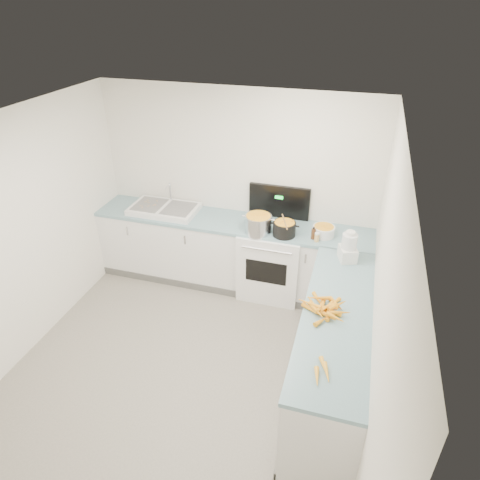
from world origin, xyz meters
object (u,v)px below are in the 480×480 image
(black_pot, at_px, (284,230))
(mixing_bowl, at_px, (324,231))
(sink, at_px, (164,209))
(food_processor, at_px, (348,248))
(extract_bottle, at_px, (313,234))
(stove, at_px, (272,259))
(spice_jar, at_px, (317,238))
(steel_pot, at_px, (258,224))

(black_pot, height_order, mixing_bowl, black_pot)
(sink, relative_size, food_processor, 2.49)
(mixing_bowl, bearing_deg, sink, 178.76)
(black_pot, relative_size, food_processor, 0.77)
(extract_bottle, bearing_deg, food_processor, -39.90)
(sink, xyz_separation_m, extract_bottle, (1.95, -0.15, 0.03))
(stove, height_order, extract_bottle, stove)
(extract_bottle, bearing_deg, spice_jar, -46.83)
(sink, height_order, mixing_bowl, sink)
(black_pot, bearing_deg, spice_jar, -5.07)
(extract_bottle, relative_size, spice_jar, 1.35)
(stove, height_order, steel_pot, stove)
(mixing_bowl, xyz_separation_m, extract_bottle, (-0.11, -0.11, 0.00))
(sink, relative_size, steel_pot, 2.70)
(sink, height_order, steel_pot, sink)
(stove, xyz_separation_m, spice_jar, (0.54, -0.19, 0.51))
(stove, xyz_separation_m, sink, (-1.45, 0.02, 0.50))
(steel_pot, xyz_separation_m, food_processor, (1.06, -0.32, 0.05))
(extract_bottle, bearing_deg, sink, 175.53)
(extract_bottle, distance_m, food_processor, 0.54)
(steel_pot, bearing_deg, spice_jar, -2.43)
(sink, xyz_separation_m, mixing_bowl, (2.05, -0.04, 0.02))
(stove, bearing_deg, sink, 179.38)
(sink, bearing_deg, steel_pot, -7.61)
(steel_pot, bearing_deg, extract_bottle, 1.88)
(black_pot, distance_m, extract_bottle, 0.34)
(sink, distance_m, mixing_bowl, 2.05)
(steel_pot, bearing_deg, food_processor, -16.89)
(spice_jar, bearing_deg, stove, 161.02)
(stove, distance_m, mixing_bowl, 0.80)
(steel_pot, relative_size, spice_jar, 3.41)
(sink, bearing_deg, spice_jar, -5.81)
(mixing_bowl, bearing_deg, black_pot, -164.31)
(black_pot, distance_m, spice_jar, 0.39)
(black_pot, distance_m, mixing_bowl, 0.46)
(spice_jar, bearing_deg, mixing_bowl, 70.07)
(steel_pot, height_order, black_pot, steel_pot)
(mixing_bowl, bearing_deg, food_processor, -55.91)
(extract_bottle, bearing_deg, mixing_bowl, 45.71)
(extract_bottle, height_order, food_processor, food_processor)
(black_pot, bearing_deg, extract_bottle, 2.81)
(mixing_bowl, bearing_deg, spice_jar, -109.93)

